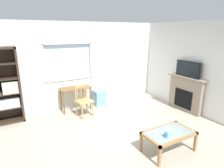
% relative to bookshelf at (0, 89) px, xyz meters
% --- Properties ---
extents(ground, '(6.49, 5.47, 0.02)m').
position_rel_bookshelf_xyz_m(ground, '(2.17, -1.99, -0.94)').
color(ground, '#B2A893').
extents(wall_back_with_window, '(5.49, 0.15, 2.63)m').
position_rel_bookshelf_xyz_m(wall_back_with_window, '(2.20, 0.24, 0.37)').
color(wall_back_with_window, silver).
rests_on(wall_back_with_window, ground).
extents(wall_right, '(0.12, 4.67, 2.63)m').
position_rel_bookshelf_xyz_m(wall_right, '(4.98, -1.99, 0.39)').
color(wall_right, silver).
rests_on(wall_right, ground).
extents(bookshelf, '(0.90, 0.38, 1.98)m').
position_rel_bookshelf_xyz_m(bookshelf, '(0.00, 0.00, 0.00)').
color(bookshelf, '#38281E').
rests_on(bookshelf, ground).
extents(desk_under_window, '(0.93, 0.42, 0.72)m').
position_rel_bookshelf_xyz_m(desk_under_window, '(1.92, -0.11, -0.34)').
color(desk_under_window, brown).
rests_on(desk_under_window, ground).
extents(wooden_chair, '(0.48, 0.47, 0.90)m').
position_rel_bookshelf_xyz_m(wooden_chair, '(1.99, -0.63, -0.46)').
color(wooden_chair, tan).
rests_on(wooden_chair, ground).
extents(plastic_drawer_unit, '(0.35, 0.40, 0.48)m').
position_rel_bookshelf_xyz_m(plastic_drawer_unit, '(2.73, -0.06, -0.68)').
color(plastic_drawer_unit, '#72ADDB').
rests_on(plastic_drawer_unit, ground).
extents(fireplace, '(0.26, 1.23, 1.05)m').
position_rel_bookshelf_xyz_m(fireplace, '(4.82, -1.74, -0.40)').
color(fireplace, gray).
rests_on(fireplace, ground).
extents(tv, '(0.06, 0.82, 0.46)m').
position_rel_bookshelf_xyz_m(tv, '(4.81, -1.74, 0.36)').
color(tv, black).
rests_on(tv, fireplace).
extents(coffee_table, '(1.01, 0.59, 0.42)m').
position_rel_bookshelf_xyz_m(coffee_table, '(2.86, -3.03, -0.57)').
color(coffee_table, '#8C9E99').
rests_on(coffee_table, ground).
extents(sippy_cup, '(0.07, 0.07, 0.09)m').
position_rel_bookshelf_xyz_m(sippy_cup, '(2.68, -3.12, -0.46)').
color(sippy_cup, '#337FD6').
rests_on(sippy_cup, coffee_table).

